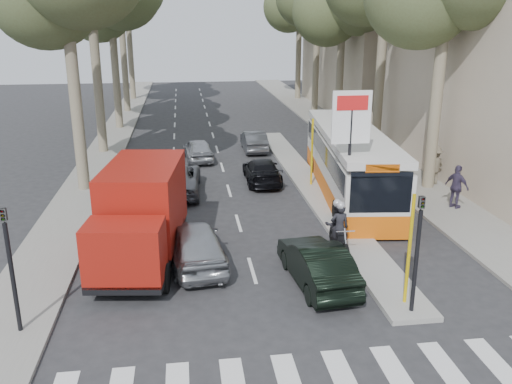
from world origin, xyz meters
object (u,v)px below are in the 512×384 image
dark_hatchback (317,263)px  red_truck (141,213)px  motorcycle (338,227)px  city_bus (350,161)px  silver_hatchback (195,244)px

dark_hatchback → red_truck: red_truck is taller
red_truck → motorcycle: 7.02m
motorcycle → city_bus: bearing=69.8°
silver_hatchback → motorcycle: size_ratio=1.93×
silver_hatchback → red_truck: red_truck is taller
red_truck → city_bus: bearing=41.8°
dark_hatchback → red_truck: bearing=-29.8°
dark_hatchback → motorcycle: bearing=-125.0°
city_bus → motorcycle: bearing=-104.0°
silver_hatchback → dark_hatchback: 4.29m
city_bus → dark_hatchback: bearing=-106.6°
city_bus → red_truck: bearing=-139.2°
dark_hatchback → motorcycle: motorcycle is taller
red_truck → city_bus: size_ratio=0.53×
dark_hatchback → red_truck: size_ratio=0.65×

